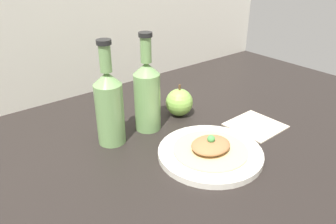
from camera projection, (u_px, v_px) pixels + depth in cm
name	position (u px, v px, depth cm)	size (l,w,h in cm)	color
ground_plane	(181.00, 156.00, 90.16)	(180.00, 110.00, 4.00)	black
plate	(210.00, 152.00, 86.11)	(27.56, 27.56, 2.03)	silver
plated_food	(211.00, 147.00, 85.31)	(19.64, 19.64, 4.60)	#D6BC7F
cider_bottle_left	(109.00, 105.00, 88.11)	(7.69, 7.69, 29.20)	#729E5B
cider_bottle_right	(146.00, 94.00, 94.82)	(7.69, 7.69, 29.20)	#729E5B
apple	(179.00, 102.00, 106.18)	(8.89, 8.89, 10.59)	#84B74C
napkin	(255.00, 125.00, 100.95)	(15.18, 15.12, 0.80)	beige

